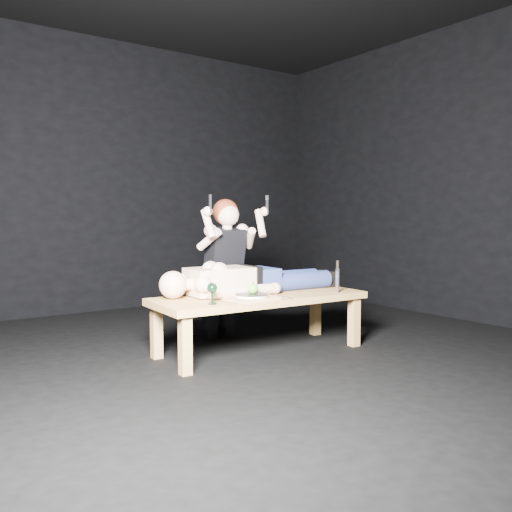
% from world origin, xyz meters
% --- Properties ---
extents(ground, '(5.00, 5.00, 0.00)m').
position_xyz_m(ground, '(0.00, 0.00, 0.00)').
color(ground, black).
rests_on(ground, ground).
extents(back_wall, '(5.00, 0.00, 5.00)m').
position_xyz_m(back_wall, '(0.00, 2.50, 1.50)').
color(back_wall, black).
rests_on(back_wall, ground).
extents(table, '(1.71, 0.72, 0.45)m').
position_xyz_m(table, '(0.04, -0.02, 0.23)').
color(table, tan).
rests_on(table, ground).
extents(lying_man, '(1.69, 0.60, 0.26)m').
position_xyz_m(lying_man, '(0.10, 0.13, 0.58)').
color(lying_man, beige).
rests_on(lying_man, table).
extents(kneeling_woman, '(0.69, 0.77, 1.24)m').
position_xyz_m(kneeling_woman, '(0.06, 0.58, 0.62)').
color(kneeling_woman, black).
rests_on(kneeling_woman, ground).
extents(serving_tray, '(0.35, 0.26, 0.02)m').
position_xyz_m(serving_tray, '(-0.15, -0.18, 0.46)').
color(serving_tray, tan).
rests_on(serving_tray, table).
extents(plate, '(0.24, 0.24, 0.02)m').
position_xyz_m(plate, '(-0.15, -0.18, 0.48)').
color(plate, white).
rests_on(plate, serving_tray).
extents(apple, '(0.08, 0.08, 0.08)m').
position_xyz_m(apple, '(-0.13, -0.17, 0.53)').
color(apple, '#509B24').
rests_on(apple, plate).
extents(goblet, '(0.08, 0.08, 0.15)m').
position_xyz_m(goblet, '(-0.49, -0.19, 0.53)').
color(goblet, black).
rests_on(goblet, table).
extents(fork_flat, '(0.06, 0.18, 0.01)m').
position_xyz_m(fork_flat, '(-0.36, -0.20, 0.45)').
color(fork_flat, '#B2B2B7').
rests_on(fork_flat, table).
extents(knife_flat, '(0.02, 0.18, 0.01)m').
position_xyz_m(knife_flat, '(0.11, -0.24, 0.45)').
color(knife_flat, '#B2B2B7').
rests_on(knife_flat, table).
extents(spoon_flat, '(0.15, 0.12, 0.01)m').
position_xyz_m(spoon_flat, '(0.01, -0.12, 0.45)').
color(spoon_flat, '#B2B2B7').
rests_on(spoon_flat, table).
extents(carving_knife, '(0.04, 0.04, 0.26)m').
position_xyz_m(carving_knife, '(0.63, -0.28, 0.58)').
color(carving_knife, '#B2B2B7').
rests_on(carving_knife, table).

